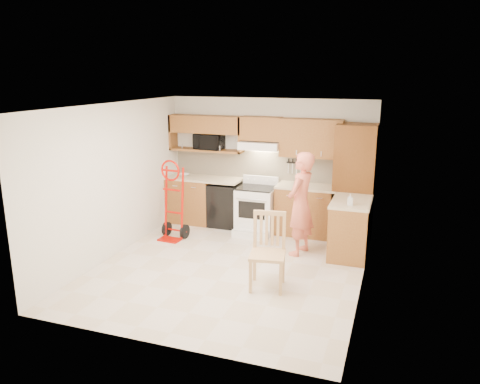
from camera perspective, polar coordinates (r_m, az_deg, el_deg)
The scene contains 28 objects.
floor at distance 7.35m, azimuth -1.29°, elevation -9.34°, with size 4.00×4.50×0.02m, color beige.
ceiling at distance 6.74m, azimuth -1.41°, elevation 10.67°, with size 4.00×4.50×0.02m, color white.
wall_back at distance 9.04m, azimuth 3.66°, elevation 3.55°, with size 4.00×0.02×2.50m, color silver.
wall_front at distance 4.98m, azimuth -10.50°, elevation -5.82°, with size 4.00×0.02×2.50m, color silver.
wall_left at distance 7.85m, azimuth -15.24°, elevation 1.40°, with size 0.02×4.50×2.50m, color silver.
wall_right at distance 6.54m, azimuth 15.41°, elevation -1.19°, with size 0.02×4.50×2.50m, color silver.
backsplash at distance 9.03m, azimuth 3.61°, elevation 3.21°, with size 3.92×0.03×0.55m, color beige.
lower_cab_left at distance 9.46m, azimuth -6.01°, elevation -0.98°, with size 0.90×0.60×0.90m, color brown.
dishwasher at distance 9.19m, azimuth -1.76°, elevation -1.54°, with size 0.60×0.60×0.85m, color black.
lower_cab_right at distance 8.76m, azimuth 8.27°, elevation -2.33°, with size 1.14×0.60×0.90m, color brown.
countertop_left at distance 9.23m, azimuth -4.40°, elevation 1.67°, with size 1.50×0.63×0.04m, color #BDAF88.
countertop_right at distance 8.63m, azimuth 8.38°, elevation 0.66°, with size 1.14×0.63×0.04m, color #BDAF88.
cab_return_right at distance 7.89m, azimuth 13.38°, elevation -4.47°, with size 0.60×1.00×0.90m, color brown.
countertop_return at distance 7.75m, azimuth 13.58°, elevation -1.18°, with size 0.63×1.00×0.04m, color #BDAF88.
pantry_tall at distance 8.50m, azimuth 13.85°, elevation 1.07°, with size 0.70×0.60×2.10m, color brown.
upper_cab_left at distance 9.18m, azimuth -4.19°, elevation 8.31°, with size 1.50×0.33×0.34m, color brown.
upper_shelf_mw at distance 9.25m, azimuth -4.13°, elevation 5.17°, with size 1.50×0.33×0.04m, color brown.
upper_cab_center at distance 8.80m, azimuth 2.66°, elevation 7.81°, with size 0.76×0.33×0.44m, color brown.
upper_cab_right at distance 8.60m, azimuth 8.77°, elevation 6.57°, with size 1.14×0.33×0.70m, color brown.
range_hood at distance 8.78m, azimuth 2.52°, elevation 5.76°, with size 0.76×0.46×0.14m, color white.
knife_strip at distance 8.86m, azimuth 6.99°, elevation 3.18°, with size 0.40×0.05×0.29m, color black, non-canonical shape.
microwave at distance 9.20m, azimuth -3.82°, elevation 6.22°, with size 0.56×0.38×0.31m, color black.
range at distance 8.72m, azimuth 1.91°, elevation -1.78°, with size 0.70×0.92×1.04m, color white, non-canonical shape.
person at distance 7.68m, azimuth 7.46°, elevation -1.47°, with size 0.63×0.41×1.73m, color #DE6B52.
hand_truck at distance 8.44m, azimuth -8.42°, elevation -1.47°, with size 0.52×0.48×1.32m, color #BE0D03, non-canonical shape.
dining_chair at distance 6.51m, azimuth 3.41°, elevation -7.39°, with size 0.48×0.52×1.07m, color tan, non-canonical shape.
soap_bottle at distance 7.45m, azimuth 13.41°, elevation -0.90°, with size 0.08×0.08×0.18m, color white.
bowl at distance 9.40m, azimuth -6.87°, elevation 2.12°, with size 0.20×0.20×0.05m, color white.
Camera 1 is at (2.35, -6.30, 2.95)m, focal length 34.67 mm.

